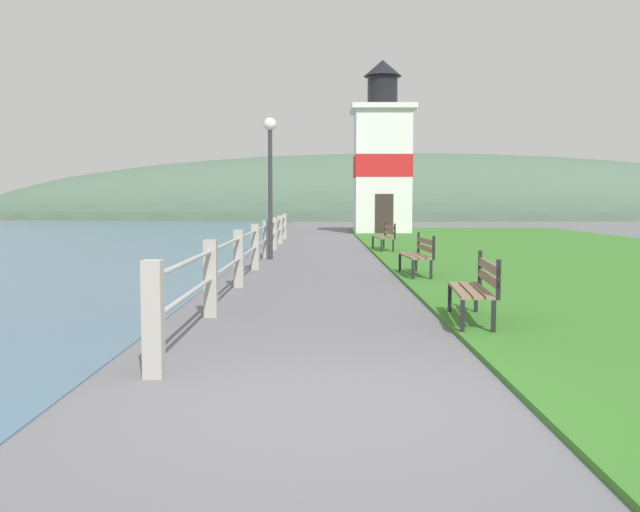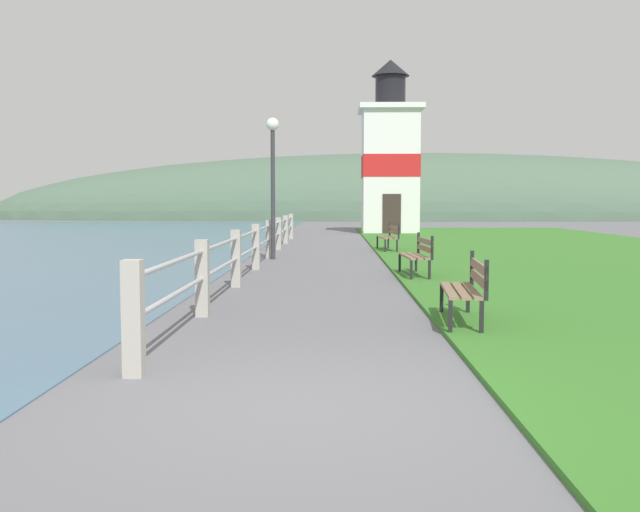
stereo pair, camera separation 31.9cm
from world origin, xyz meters
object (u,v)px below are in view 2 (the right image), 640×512
at_px(park_bench_near, 467,286).
at_px(lamp_post, 273,162).
at_px(park_bench_midway, 418,253).
at_px(lighthouse, 390,160).
at_px(park_bench_far, 390,235).

relative_size(park_bench_near, lamp_post, 0.42).
distance_m(park_bench_midway, lighthouse, 21.69).
bearing_deg(park_bench_midway, lighthouse, -95.76).
bearing_deg(park_bench_far, park_bench_near, 85.28).
bearing_deg(lamp_post, park_bench_midway, -54.16).
height_order(park_bench_near, park_bench_midway, same).
bearing_deg(park_bench_far, park_bench_midway, 85.46).
distance_m(park_bench_far, lighthouse, 13.89).
relative_size(park_bench_far, lighthouse, 0.21).
bearing_deg(park_bench_near, lighthouse, -87.52).
height_order(park_bench_near, lamp_post, lamp_post).
xyz_separation_m(park_bench_near, lamp_post, (-3.46, 10.75, 2.20)).
height_order(park_bench_midway, lighthouse, lighthouse).
bearing_deg(lamp_post, lighthouse, 74.59).
distance_m(park_bench_near, lamp_post, 11.50).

